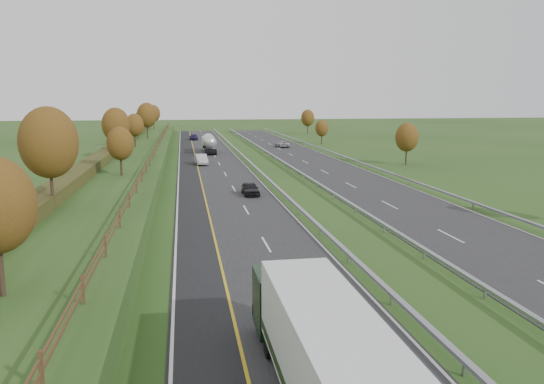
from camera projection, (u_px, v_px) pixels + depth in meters
The scene contains 19 objects.
ground at pixel (279, 177), 69.61m from camera, with size 400.00×400.00×0.00m, color #264518.
near_carriageway at pixel (216, 173), 73.15m from camera, with size 10.50×200.00×0.04m, color #232326.
far_carriageway at pixel (331, 171), 75.85m from camera, with size 10.50×200.00×0.04m, color #232326.
hard_shoulder at pixel (188, 174), 72.54m from camera, with size 3.00×200.00×0.04m, color black.
lane_markings at pixel (262, 172), 74.08m from camera, with size 26.75×200.00×0.01m.
embankment_left at pixel (118, 168), 70.86m from camera, with size 12.00×200.00×2.00m, color #264518.
hedge_left at pixel (102, 157), 70.26m from camera, with size 2.20×180.00×1.10m, color #2E3415.
fence_left at pixel (152, 155), 70.89m from camera, with size 0.12×189.06×1.20m.
median_barrier_near at pixel (256, 168), 73.98m from camera, with size 0.32×200.00×0.71m.
median_barrier_far at pixel (292, 168), 74.82m from camera, with size 0.32×200.00×0.71m.
outer_barrier_far at pixel (370, 166), 76.70m from camera, with size 0.32×200.00×0.71m.
trees_left at pixel (116, 130), 66.71m from camera, with size 6.64×164.30×7.66m.
trees_far at pixel (356, 129), 105.66m from camera, with size 8.45×118.60×7.12m.
box_lorry at pixel (332, 372), 15.41m from camera, with size 2.58×16.28×4.06m.
road_tanker at pixel (209, 143), 101.25m from camera, with size 2.40×11.22×3.46m.
car_dark_near at pixel (250, 189), 56.60m from camera, with size 1.62×4.04×1.38m, color black.
car_silver_mid at pixel (201, 159), 82.89m from camera, with size 1.70×4.88×1.61m, color silver.
car_small_far at pixel (194, 137), 132.88m from camera, with size 1.90×4.67×1.35m, color #191441.
car_oncoming at pixel (282, 144), 112.53m from camera, with size 2.19×4.74×1.32m, color #B1B1B6.
Camera 1 is at (-4.36, -12.78, 10.17)m, focal length 35.00 mm.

